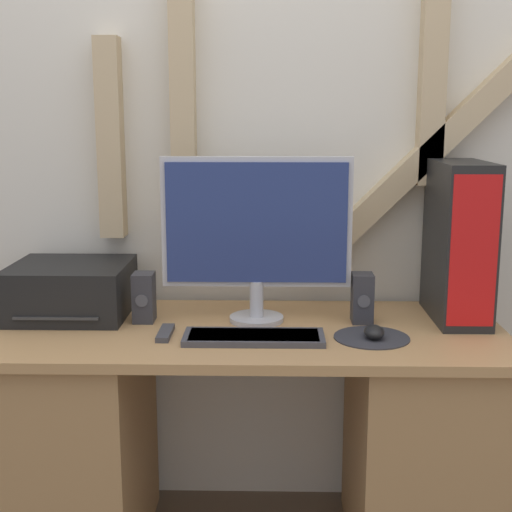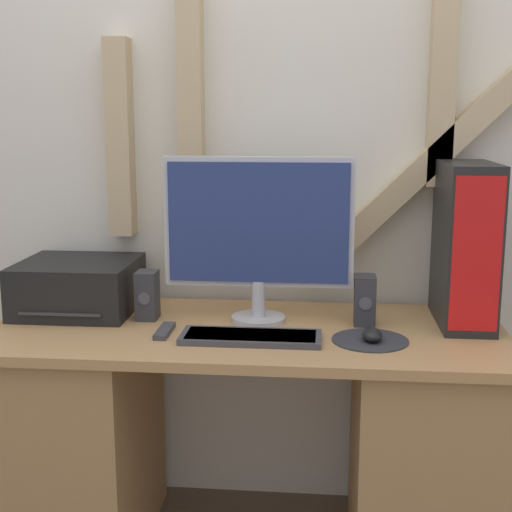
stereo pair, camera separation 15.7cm
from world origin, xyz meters
The scene contains 11 objects.
wall_back centered at (0.01, 0.71, 1.35)m, with size 6.40×0.13×2.70m.
desk centered at (0.00, 0.33, 0.39)m, with size 1.58×0.66×0.75m.
monitor centered at (0.03, 0.41, 1.05)m, with size 0.59×0.17×0.52m.
keyboard centered at (0.02, 0.21, 0.76)m, with size 0.41×0.15×0.02m.
mousepad centered at (0.37, 0.24, 0.75)m, with size 0.22×0.22×0.00m.
mouse centered at (0.37, 0.22, 0.77)m, with size 0.06×0.08×0.04m.
computer_tower centered at (0.67, 0.45, 1.00)m, with size 0.15×0.35×0.50m.
printer centered at (-0.58, 0.46, 0.84)m, with size 0.37×0.35×0.17m.
speaker_left centered at (-0.33, 0.39, 0.83)m, with size 0.07×0.08×0.16m.
speaker_right centered at (0.36, 0.40, 0.83)m, with size 0.07×0.08×0.16m.
remote_control centered at (-0.24, 0.25, 0.76)m, with size 0.04×0.15×0.02m.
Camera 2 is at (0.23, -1.76, 1.40)m, focal length 50.00 mm.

